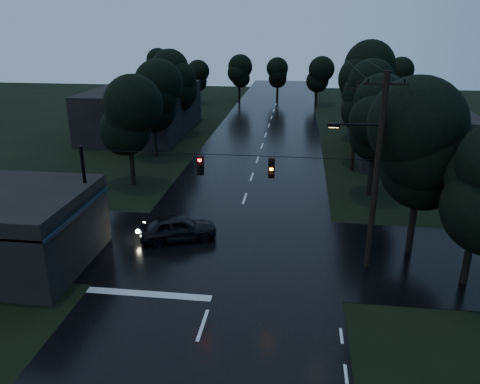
# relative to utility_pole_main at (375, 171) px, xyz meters

# --- Properties ---
(main_road) EXTENTS (12.00, 120.00, 0.02)m
(main_road) POSITION_rel_utility_pole_main_xyz_m (-7.41, 19.00, -5.26)
(main_road) COLOR black
(main_road) RESTS_ON ground
(cross_street) EXTENTS (60.00, 9.00, 0.02)m
(cross_street) POSITION_rel_utility_pole_main_xyz_m (-7.41, 1.00, -5.26)
(cross_street) COLOR black
(cross_street) RESTS_ON ground
(building_far_right) EXTENTS (10.00, 14.00, 4.40)m
(building_far_right) POSITION_rel_utility_pole_main_xyz_m (6.59, 23.00, -3.06)
(building_far_right) COLOR black
(building_far_right) RESTS_ON ground
(building_far_left) EXTENTS (10.00, 16.00, 5.00)m
(building_far_left) POSITION_rel_utility_pole_main_xyz_m (-21.41, 29.00, -2.76)
(building_far_left) COLOR black
(building_far_left) RESTS_ON ground
(utility_pole_main) EXTENTS (3.50, 0.30, 10.00)m
(utility_pole_main) POSITION_rel_utility_pole_main_xyz_m (0.00, 0.00, 0.00)
(utility_pole_main) COLOR black
(utility_pole_main) RESTS_ON ground
(utility_pole_far) EXTENTS (2.00, 0.30, 7.50)m
(utility_pole_far) POSITION_rel_utility_pole_main_xyz_m (0.89, 17.00, -1.38)
(utility_pole_far) COLOR black
(utility_pole_far) RESTS_ON ground
(anchor_pole_left) EXTENTS (0.18, 0.18, 6.00)m
(anchor_pole_left) POSITION_rel_utility_pole_main_xyz_m (-14.91, 0.00, -2.26)
(anchor_pole_left) COLOR black
(anchor_pole_left) RESTS_ON ground
(span_signals) EXTENTS (15.00, 0.37, 1.12)m
(span_signals) POSITION_rel_utility_pole_main_xyz_m (-6.85, -0.01, -0.01)
(span_signals) COLOR black
(span_signals) RESTS_ON ground
(tree_corner_near) EXTENTS (4.48, 4.48, 9.44)m
(tree_corner_near) POSITION_rel_utility_pole_main_xyz_m (2.59, 2.00, 0.74)
(tree_corner_near) COLOR black
(tree_corner_near) RESTS_ON ground
(tree_left_a) EXTENTS (3.92, 3.92, 8.26)m
(tree_left_a) POSITION_rel_utility_pole_main_xyz_m (-16.41, 11.00, -0.02)
(tree_left_a) COLOR black
(tree_left_a) RESTS_ON ground
(tree_left_b) EXTENTS (4.20, 4.20, 8.85)m
(tree_left_b) POSITION_rel_utility_pole_main_xyz_m (-17.01, 19.00, 0.36)
(tree_left_b) COLOR black
(tree_left_b) RESTS_ON ground
(tree_left_c) EXTENTS (4.48, 4.48, 9.44)m
(tree_left_c) POSITION_rel_utility_pole_main_xyz_m (-17.61, 29.00, 0.74)
(tree_left_c) COLOR black
(tree_left_c) RESTS_ON ground
(tree_right_a) EXTENTS (4.20, 4.20, 8.85)m
(tree_right_a) POSITION_rel_utility_pole_main_xyz_m (1.59, 11.00, 0.36)
(tree_right_a) COLOR black
(tree_right_a) RESTS_ON ground
(tree_right_b) EXTENTS (4.48, 4.48, 9.44)m
(tree_right_b) POSITION_rel_utility_pole_main_xyz_m (2.19, 19.00, 0.74)
(tree_right_b) COLOR black
(tree_right_b) RESTS_ON ground
(tree_right_c) EXTENTS (4.76, 4.76, 10.03)m
(tree_right_c) POSITION_rel_utility_pole_main_xyz_m (2.79, 29.00, 1.11)
(tree_right_c) COLOR black
(tree_right_c) RESTS_ON ground
(car) EXTENTS (4.78, 3.19, 1.51)m
(car) POSITION_rel_utility_pole_main_xyz_m (-10.47, 1.91, -4.50)
(car) COLOR black
(car) RESTS_ON ground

